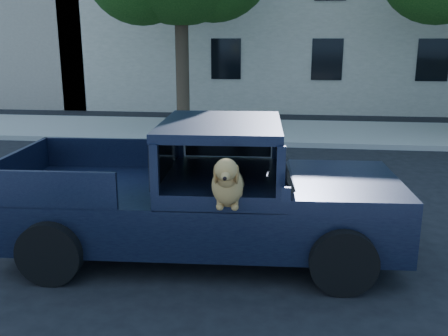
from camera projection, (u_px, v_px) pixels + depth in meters
The scene contains 5 objects.
ground at pixel (323, 254), 7.30m from camera, with size 120.00×120.00×0.00m, color black.
far_sidewalk at pixel (303, 132), 16.11m from camera, with size 60.00×4.00×0.15m, color gray.
lane_stripes at pixel (409, 189), 10.33m from camera, with size 21.60×0.14×0.01m, color silver, non-canonical shape.
building_main at pixel (371, 3), 21.64m from camera, with size 26.00×6.00×9.00m, color beige.
pickup_truck at pixel (197, 210), 7.16m from camera, with size 5.55×2.87×1.95m.
Camera 1 is at (-0.64, -6.86, 3.08)m, focal length 40.00 mm.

